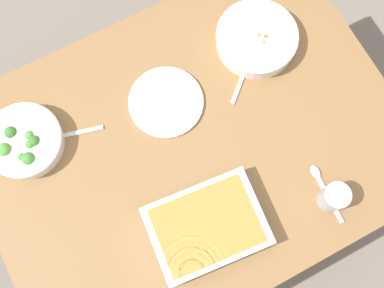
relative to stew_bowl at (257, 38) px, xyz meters
name	(u,v)px	position (x,y,z in m)	size (l,w,h in m)	color
ground_plane	(192,188)	(-0.32, -0.19, -0.77)	(6.00, 6.00, 0.00)	slate
dining_table	(192,152)	(-0.32, -0.19, -0.12)	(1.20, 0.90, 0.74)	olive
stew_bowl	(257,38)	(0.00, 0.00, 0.00)	(0.25, 0.25, 0.06)	white
broccoli_bowl	(24,142)	(-0.73, 0.03, 0.00)	(0.22, 0.22, 0.07)	white
baking_dish	(207,226)	(-0.39, -0.42, 0.00)	(0.32, 0.25, 0.06)	silver
drink_cup	(333,198)	(-0.05, -0.51, 0.01)	(0.07, 0.07, 0.08)	#B2BCC6
side_plate	(166,102)	(-0.33, -0.04, -0.03)	(0.22, 0.22, 0.01)	silver
spoon_by_stew	(245,70)	(-0.07, -0.06, -0.03)	(0.14, 0.13, 0.01)	silver
spoon_by_broccoli	(64,135)	(-0.63, 0.00, -0.03)	(0.17, 0.06, 0.01)	silver
spoon_spare	(322,185)	(-0.05, -0.47, -0.03)	(0.03, 0.18, 0.01)	silver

